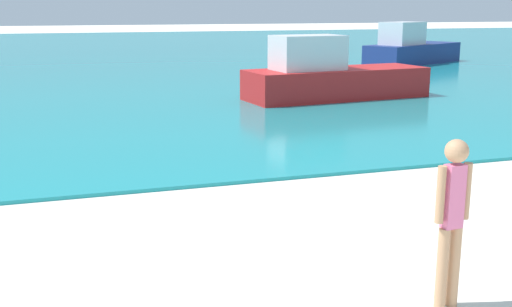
{
  "coord_description": "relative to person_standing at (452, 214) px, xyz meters",
  "views": [
    {
      "loc": [
        -1.4,
        1.72,
        2.7
      ],
      "look_at": [
        0.57,
        7.82,
        1.2
      ],
      "focal_mm": 43.97,
      "sensor_mm": 36.0,
      "label": 1
    }
  ],
  "objects": [
    {
      "name": "water",
      "position": [
        -1.89,
        34.51,
        -0.87
      ],
      "size": [
        160.0,
        60.0,
        0.06
      ],
      "primitive_type": "cube",
      "color": "teal",
      "rests_on": "ground"
    },
    {
      "name": "boat_far",
      "position": [
        12.94,
        21.81,
        -0.16
      ],
      "size": [
        5.98,
        4.29,
        1.96
      ],
      "rotation": [
        0.0,
        0.0,
        0.48
      ],
      "color": "navy",
      "rests_on": "water"
    },
    {
      "name": "person_standing",
      "position": [
        0.0,
        0.0,
        0.0
      ],
      "size": [
        0.36,
        0.21,
        1.58
      ],
      "rotation": [
        0.0,
        0.0,
        0.1
      ],
      "color": "tan",
      "rests_on": "ground"
    },
    {
      "name": "boat_near",
      "position": [
        4.44,
        12.32,
        -0.2
      ],
      "size": [
        5.61,
        2.32,
        1.86
      ],
      "rotation": [
        0.0,
        0.0,
        0.11
      ],
      "color": "red",
      "rests_on": "water"
    }
  ]
}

